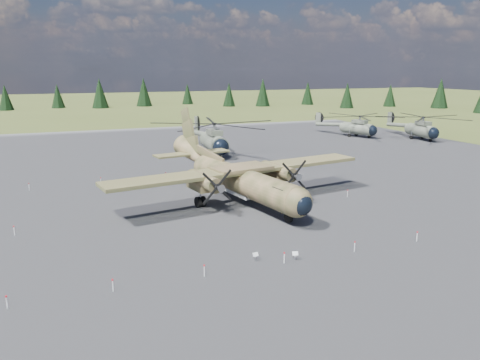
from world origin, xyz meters
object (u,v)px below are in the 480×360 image
object	(u,v)px
helicopter_near	(214,132)
helicopter_far	(422,123)
helicopter_mid	(358,122)
transport_plane	(236,174)

from	to	relation	value
helicopter_near	helicopter_far	xyz separation A→B (m)	(43.52, 1.35, -0.47)
helicopter_mid	helicopter_far	world-z (taller)	helicopter_far
transport_plane	helicopter_mid	size ratio (longest dim) A/B	1.30
transport_plane	helicopter_near	xyz separation A→B (m)	(6.14, 26.05, 1.01)
transport_plane	helicopter_mid	distance (m)	53.56
helicopter_near	helicopter_mid	distance (m)	35.39
transport_plane	helicopter_near	world-z (taller)	transport_plane
helicopter_near	transport_plane	bearing A→B (deg)	-100.21
helicopter_far	helicopter_mid	bearing A→B (deg)	144.78
helicopter_mid	helicopter_far	distance (m)	12.24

